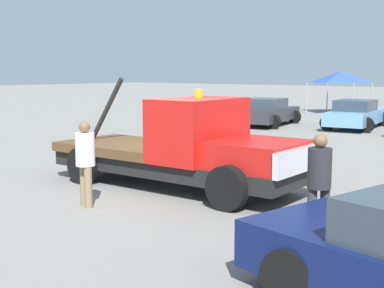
{
  "coord_description": "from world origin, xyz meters",
  "views": [
    {
      "loc": [
        7.84,
        -9.23,
        2.67
      ],
      "look_at": [
        0.5,
        0.0,
        1.05
      ],
      "focal_mm": 50.0,
      "sensor_mm": 36.0,
      "label": 1
    }
  ],
  "objects_px": {
    "person_near_truck": "(319,179)",
    "traffic_cone": "(302,166)",
    "parked_car_charcoal": "(266,112)",
    "tow_truck": "(188,150)",
    "person_at_hood": "(85,158)",
    "canopy_tent_blue": "(340,77)",
    "parked_car_skyblue": "(356,115)"
  },
  "relations": [
    {
      "from": "person_near_truck",
      "to": "traffic_cone",
      "type": "xyz_separation_m",
      "value": [
        -2.56,
        4.48,
        -0.72
      ]
    },
    {
      "from": "parked_car_charcoal",
      "to": "tow_truck",
      "type": "bearing_deg",
      "value": -166.04
    },
    {
      "from": "person_at_hood",
      "to": "traffic_cone",
      "type": "xyz_separation_m",
      "value": [
        1.91,
        5.46,
        -0.73
      ]
    },
    {
      "from": "person_near_truck",
      "to": "canopy_tent_blue",
      "type": "xyz_separation_m",
      "value": [
        -10.26,
        24.74,
        1.29
      ]
    },
    {
      "from": "tow_truck",
      "to": "parked_car_charcoal",
      "type": "distance_m",
      "value": 14.87
    },
    {
      "from": "person_at_hood",
      "to": "traffic_cone",
      "type": "distance_m",
      "value": 5.83
    },
    {
      "from": "person_near_truck",
      "to": "parked_car_charcoal",
      "type": "distance_m",
      "value": 18.05
    },
    {
      "from": "tow_truck",
      "to": "person_near_truck",
      "type": "distance_m",
      "value": 4.15
    },
    {
      "from": "tow_truck",
      "to": "parked_car_charcoal",
      "type": "bearing_deg",
      "value": 112.76
    },
    {
      "from": "traffic_cone",
      "to": "canopy_tent_blue",
      "type": "bearing_deg",
      "value": 110.82
    },
    {
      "from": "person_at_hood",
      "to": "canopy_tent_blue",
      "type": "relative_size",
      "value": 0.55
    },
    {
      "from": "canopy_tent_blue",
      "to": "parked_car_charcoal",
      "type": "bearing_deg",
      "value": -87.87
    },
    {
      "from": "tow_truck",
      "to": "traffic_cone",
      "type": "xyz_separation_m",
      "value": [
        1.32,
        2.99,
        -0.65
      ]
    },
    {
      "from": "person_at_hood",
      "to": "traffic_cone",
      "type": "bearing_deg",
      "value": -2.72
    },
    {
      "from": "parked_car_charcoal",
      "to": "traffic_cone",
      "type": "height_order",
      "value": "parked_car_charcoal"
    },
    {
      "from": "canopy_tent_blue",
      "to": "person_at_hood",
      "type": "bearing_deg",
      "value": -77.3
    },
    {
      "from": "person_at_hood",
      "to": "parked_car_skyblue",
      "type": "relative_size",
      "value": 0.34
    },
    {
      "from": "canopy_tent_blue",
      "to": "traffic_cone",
      "type": "height_order",
      "value": "canopy_tent_blue"
    },
    {
      "from": "person_near_truck",
      "to": "canopy_tent_blue",
      "type": "distance_m",
      "value": 26.81
    },
    {
      "from": "parked_car_charcoal",
      "to": "parked_car_skyblue",
      "type": "distance_m",
      "value": 4.24
    },
    {
      "from": "traffic_cone",
      "to": "parked_car_charcoal",
      "type": "bearing_deg",
      "value": 124.71
    },
    {
      "from": "person_at_hood",
      "to": "parked_car_skyblue",
      "type": "bearing_deg",
      "value": 21.16
    },
    {
      "from": "tow_truck",
      "to": "canopy_tent_blue",
      "type": "height_order",
      "value": "canopy_tent_blue"
    },
    {
      "from": "tow_truck",
      "to": "parked_car_skyblue",
      "type": "relative_size",
      "value": 1.26
    },
    {
      "from": "parked_car_skyblue",
      "to": "canopy_tent_blue",
      "type": "bearing_deg",
      "value": 20.81
    },
    {
      "from": "parked_car_skyblue",
      "to": "canopy_tent_blue",
      "type": "distance_m",
      "value": 9.53
    },
    {
      "from": "tow_truck",
      "to": "parked_car_charcoal",
      "type": "xyz_separation_m",
      "value": [
        -6.02,
        13.6,
        -0.26
      ]
    },
    {
      "from": "parked_car_skyblue",
      "to": "traffic_cone",
      "type": "bearing_deg",
      "value": -171.49
    },
    {
      "from": "tow_truck",
      "to": "canopy_tent_blue",
      "type": "xyz_separation_m",
      "value": [
        -6.38,
        23.25,
        1.37
      ]
    },
    {
      "from": "person_at_hood",
      "to": "canopy_tent_blue",
      "type": "xyz_separation_m",
      "value": [
        -5.8,
        25.72,
        1.29
      ]
    },
    {
      "from": "parked_car_charcoal",
      "to": "canopy_tent_blue",
      "type": "relative_size",
      "value": 1.54
    },
    {
      "from": "tow_truck",
      "to": "parked_car_skyblue",
      "type": "height_order",
      "value": "tow_truck"
    }
  ]
}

